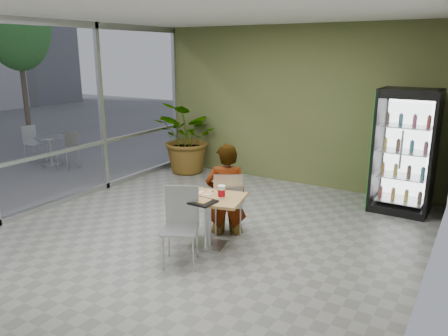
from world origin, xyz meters
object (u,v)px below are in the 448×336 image
Objects in this scene: dining_table at (208,211)px; chair_far at (228,199)px; beverage_fridge at (405,152)px; seated_woman at (226,199)px; cafeteria_tray at (199,201)px; soda_cup at (222,192)px; potted_plant at (189,138)px; chair_near at (181,219)px.

chair_far is at bearing 88.52° from dining_table.
beverage_fridge is at bearing -161.84° from chair_far.
dining_table is at bearing -123.40° from beverage_fridge.
cafeteria_tray is (0.08, -0.83, 0.22)m from seated_woman.
chair_far reaches higher than soda_cup.
chair_far is 0.82m from cafeteria_tray.
chair_near is at bearing -55.83° from potted_plant.
potted_plant is (-2.46, 2.49, 0.27)m from seated_woman.
chair_near is 0.66m from soda_cup.
seated_woman is (0.02, 1.09, -0.04)m from chair_near.
seated_woman is at bearing 94.03° from dining_table.
seated_woman is at bearing 95.46° from cafeteria_tray.
dining_table is 3.61m from beverage_fridge.
seated_woman is 3.19m from beverage_fridge.
beverage_fridge is at bearing 58.15° from cafeteria_tray.
chair_far is 0.07m from seated_woman.
soda_cup is at bearing 83.10° from seated_woman.
chair_near is 2.33× the size of cafeteria_tray.
chair_near is 4.34m from potted_plant.
chair_near is at bearing 56.87° from seated_woman.
soda_cup is 0.11× the size of potted_plant.
potted_plant reaches higher than seated_woman.
soda_cup is (0.20, -0.51, 0.28)m from chair_far.
beverage_fridge is 4.54m from potted_plant.
dining_table is 0.68× the size of potted_plant.
seated_woman reaches higher than dining_table.
beverage_fridge is (2.10, 3.47, 0.46)m from chair_near.
chair_near is at bearing -96.81° from dining_table.
chair_near is 0.48× the size of beverage_fridge.
beverage_fridge is (2.02, 2.41, 0.48)m from chair_far.
potted_plant is at bearing -77.11° from chair_far.
chair_far reaches higher than dining_table.
dining_table is at bearing 62.13° from seated_woman.
potted_plant is at bearing 127.34° from cafeteria_tray.
chair_far is 0.96× the size of chair_near.
chair_near is at bearing 53.94° from chair_far.
beverage_fridge is at bearing 55.34° from dining_table.
seated_woman is at bearing 61.20° from chair_near.
chair_far is at bearing 111.56° from soda_cup.
potted_plant reaches higher than chair_near.
beverage_fridge reaches higher than chair_near.
dining_table is 1.11× the size of chair_near.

